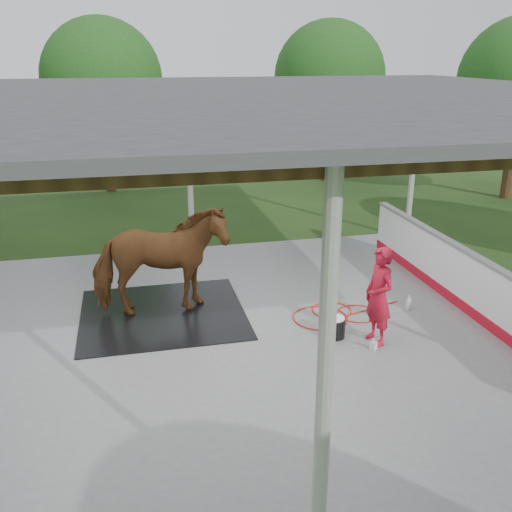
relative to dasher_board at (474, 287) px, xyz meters
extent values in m
plane|color=#1E3814|center=(-4.60, 0.00, -0.59)|extent=(100.00, 100.00, 0.00)
cube|color=slate|center=(-4.60, 0.00, -0.57)|extent=(12.00, 10.00, 0.05)
cylinder|color=beige|center=(-4.60, -4.70, 1.38)|extent=(0.14, 0.14, 3.85)
cylinder|color=beige|center=(-4.60, 4.70, 1.38)|extent=(0.14, 0.14, 3.85)
cylinder|color=beige|center=(1.10, 4.70, 1.38)|extent=(0.14, 0.14, 3.85)
cube|color=brown|center=(-4.60, -4.50, 3.26)|extent=(12.00, 0.10, 0.18)
cube|color=brown|center=(-4.60, -3.00, 3.26)|extent=(12.00, 0.10, 0.18)
cube|color=brown|center=(-4.60, -1.50, 3.26)|extent=(12.00, 0.10, 0.18)
cube|color=brown|center=(-4.60, 0.00, 3.26)|extent=(12.00, 0.10, 0.18)
cube|color=brown|center=(-4.60, 1.50, 3.26)|extent=(12.00, 0.10, 0.18)
cube|color=brown|center=(-4.60, 3.00, 3.26)|extent=(12.00, 0.10, 0.18)
cube|color=brown|center=(-4.60, 4.50, 3.26)|extent=(12.00, 0.10, 0.18)
cube|color=#38383A|center=(-4.60, 0.00, 3.46)|extent=(12.60, 10.60, 0.10)
cube|color=#B50F21|center=(0.00, 0.00, -0.44)|extent=(0.14, 8.00, 0.20)
cube|color=white|center=(0.00, 0.00, 0.06)|extent=(0.12, 8.00, 1.00)
cube|color=slate|center=(0.00, 0.00, 0.58)|extent=(0.16, 8.00, 0.06)
cylinder|color=#382314|center=(-6.60, 12.00, 0.51)|extent=(0.36, 0.36, 2.20)
sphere|color=#194714|center=(-6.60, 12.00, 3.21)|extent=(4.00, 4.00, 4.00)
cylinder|color=#382314|center=(1.40, 12.00, 0.51)|extent=(0.36, 0.36, 2.20)
sphere|color=#194714|center=(1.40, 12.00, 3.21)|extent=(4.00, 4.00, 4.00)
cylinder|color=#382314|center=(6.40, 8.00, 0.51)|extent=(0.36, 0.36, 2.20)
cube|color=black|center=(-5.57, 1.28, -0.53)|extent=(2.99, 2.80, 0.02)
imported|color=brown|center=(-5.57, 1.28, 0.49)|extent=(2.42, 1.12, 2.03)
imported|color=red|center=(-2.17, -0.61, 0.29)|extent=(0.49, 0.66, 1.67)
cylinder|color=black|center=(-2.79, -0.26, -0.37)|extent=(0.38, 0.38, 0.34)
cylinder|color=white|center=(-2.79, -0.26, -0.20)|extent=(0.35, 0.35, 0.03)
imported|color=silver|center=(-1.03, 0.45, -0.40)|extent=(0.12, 0.12, 0.29)
imported|color=#338CD8|center=(-2.32, -0.86, -0.43)|extent=(0.14, 0.14, 0.22)
torus|color=red|center=(-2.78, 0.45, -0.53)|extent=(1.02, 1.02, 0.02)
torus|color=red|center=(-2.04, 0.46, -0.53)|extent=(0.78, 0.78, 0.02)
torus|color=red|center=(-2.47, 0.71, -0.53)|extent=(0.75, 0.75, 0.02)
cylinder|color=red|center=(-1.72, 0.60, -0.53)|extent=(1.30, 0.44, 0.02)
camera|label=1|loc=(-6.04, -8.48, 4.05)|focal=40.00mm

